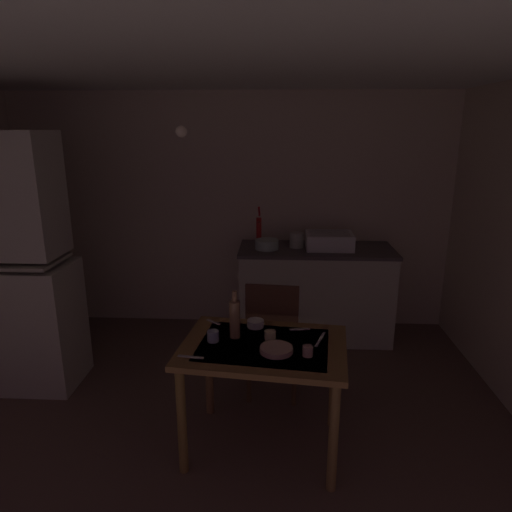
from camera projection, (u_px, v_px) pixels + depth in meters
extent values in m
plane|color=brown|center=(208.00, 422.00, 3.24)|extent=(5.39, 5.39, 0.00)
cube|color=beige|center=(232.00, 212.00, 4.68)|extent=(4.49, 0.10, 2.36)
cube|color=silver|center=(196.00, 55.00, 2.59)|extent=(4.49, 3.67, 0.10)
cube|color=beige|center=(10.00, 325.00, 3.64)|extent=(1.05, 0.52, 1.00)
cube|color=beige|center=(315.00, 294.00, 4.49)|extent=(1.44, 0.60, 0.87)
cube|color=#514B4B|center=(317.00, 250.00, 4.37)|extent=(1.47, 0.63, 0.03)
sphere|color=#2D2823|center=(294.00, 301.00, 4.19)|extent=(0.02, 0.02, 0.02)
cube|color=silver|center=(329.00, 241.00, 4.34)|extent=(0.44, 0.34, 0.15)
cube|color=black|center=(329.00, 233.00, 4.32)|extent=(0.38, 0.28, 0.01)
cylinder|color=#B21E19|center=(259.00, 232.00, 4.40)|extent=(0.05, 0.05, 0.28)
cylinder|color=#B21E19|center=(259.00, 223.00, 4.30)|extent=(0.03, 0.12, 0.03)
cylinder|color=red|center=(259.00, 212.00, 4.40)|extent=(0.02, 0.16, 0.12)
cylinder|color=#ADD1C1|center=(267.00, 244.00, 4.32)|extent=(0.22, 0.22, 0.09)
cylinder|color=beige|center=(297.00, 240.00, 4.38)|extent=(0.13, 0.13, 0.14)
cube|color=brown|center=(264.00, 347.00, 2.80)|extent=(1.08, 0.83, 0.04)
cube|color=white|center=(264.00, 344.00, 2.80)|extent=(0.84, 0.65, 0.00)
cylinder|color=olive|center=(182.00, 421.00, 2.69)|extent=(0.06, 0.06, 0.70)
cylinder|color=olive|center=(333.00, 437.00, 2.55)|extent=(0.06, 0.06, 0.70)
cylinder|color=brown|center=(209.00, 370.00, 3.26)|extent=(0.06, 0.06, 0.70)
cylinder|color=olive|center=(334.00, 380.00, 3.12)|extent=(0.06, 0.06, 0.70)
cube|color=#4E3520|center=(274.00, 341.00, 3.51)|extent=(0.43, 0.43, 0.03)
cube|color=#4E3222|center=(272.00, 318.00, 3.26)|extent=(0.38, 0.06, 0.50)
cylinder|color=#4E3520|center=(296.00, 358.00, 3.71)|extent=(0.04, 0.04, 0.42)
cylinder|color=#4E3520|center=(255.00, 355.00, 3.76)|extent=(0.04, 0.04, 0.42)
cylinder|color=#4E3520|center=(294.00, 380.00, 3.39)|extent=(0.04, 0.04, 0.42)
cylinder|color=#4E3520|center=(249.00, 377.00, 3.43)|extent=(0.04, 0.04, 0.42)
cylinder|color=tan|center=(276.00, 349.00, 2.70)|extent=(0.20, 0.20, 0.03)
cylinder|color=white|center=(256.00, 323.00, 3.04)|extent=(0.11, 0.11, 0.05)
cylinder|color=beige|center=(270.00, 335.00, 2.86)|extent=(0.07, 0.07, 0.06)
cylinder|color=#9EB2C6|center=(213.00, 336.00, 2.83)|extent=(0.07, 0.07, 0.07)
cylinder|color=tan|center=(308.00, 351.00, 2.65)|extent=(0.06, 0.06, 0.06)
cylinder|color=olive|center=(235.00, 319.00, 2.87)|extent=(0.07, 0.07, 0.24)
cylinder|color=olive|center=(234.00, 296.00, 2.82)|extent=(0.03, 0.03, 0.07)
cube|color=silver|center=(320.00, 339.00, 2.86)|extent=(0.08, 0.20, 0.00)
cube|color=beige|center=(214.00, 322.00, 3.11)|extent=(0.11, 0.10, 0.00)
cube|color=beige|center=(300.00, 329.00, 3.00)|extent=(0.13, 0.04, 0.00)
cube|color=beige|center=(191.00, 357.00, 2.64)|extent=(0.16, 0.04, 0.00)
sphere|color=#F9EFCC|center=(181.00, 131.00, 2.98)|extent=(0.08, 0.08, 0.08)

